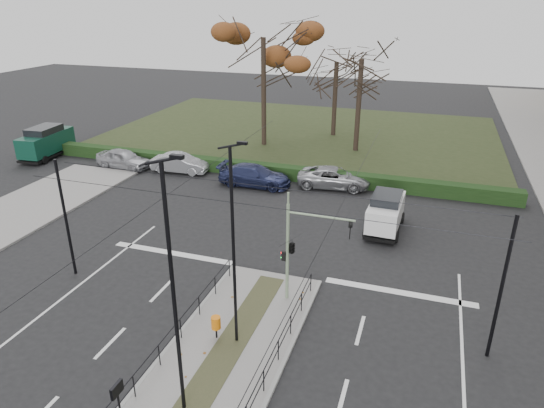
{
  "coord_description": "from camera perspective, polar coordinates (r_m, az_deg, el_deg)",
  "views": [
    {
      "loc": [
        6.43,
        -14.81,
        12.77
      ],
      "look_at": [
        -0.79,
        6.81,
        3.03
      ],
      "focal_mm": 32.0,
      "sensor_mm": 36.0,
      "label": 1
    }
  ],
  "objects": [
    {
      "name": "rust_tree",
      "position": [
        44.08,
        -1.03,
        19.01
      ],
      "size": [
        10.01,
        10.01,
        12.51
      ],
      "color": "black",
      "rests_on": "park"
    },
    {
      "name": "parked_car_first",
      "position": [
        41.08,
        -17.09,
        5.11
      ],
      "size": [
        4.69,
        2.18,
        1.55
      ],
      "primitive_type": "imported",
      "rotation": [
        0.0,
        0.0,
        1.49
      ],
      "color": "#97999E",
      "rests_on": "ground"
    },
    {
      "name": "streetlamp_median_far",
      "position": [
        17.86,
        -4.51,
        -5.15
      ],
      "size": [
        0.69,
        0.14,
        8.24
      ],
      "color": "black",
      "rests_on": "median_island"
    },
    {
      "name": "parked_car_fourth",
      "position": [
        35.5,
        7.33,
        3.11
      ],
      "size": [
        5.48,
        2.97,
        1.46
      ],
      "primitive_type": "imported",
      "rotation": [
        0.0,
        0.0,
        1.68
      ],
      "color": "#97999E",
      "rests_on": "ground"
    },
    {
      "name": "bare_tree_center",
      "position": [
        48.18,
        7.59,
        15.61
      ],
      "size": [
        6.88,
        6.88,
        9.35
      ],
      "color": "black",
      "rests_on": "park"
    },
    {
      "name": "parked_car_second",
      "position": [
        38.99,
        -10.77,
        4.75
      ],
      "size": [
        4.62,
        1.92,
        1.49
      ],
      "primitive_type": "imported",
      "rotation": [
        0.0,
        0.0,
        1.65
      ],
      "color": "#97999E",
      "rests_on": "ground"
    },
    {
      "name": "litter_bin",
      "position": [
        19.97,
        -6.62,
        -13.73
      ],
      "size": [
        0.38,
        0.38,
        0.98
      ],
      "color": "black",
      "rests_on": "median_island"
    },
    {
      "name": "hedge",
      "position": [
        37.7,
        -1.84,
        4.12
      ],
      "size": [
        38.0,
        1.0,
        1.0
      ],
      "primitive_type": "cube",
      "color": "black",
      "rests_on": "ground"
    },
    {
      "name": "green_van",
      "position": [
        46.23,
        -25.04,
        6.69
      ],
      "size": [
        2.54,
        5.57,
        2.67
      ],
      "color": "#0B3326",
      "rests_on": "ground"
    },
    {
      "name": "traffic_light",
      "position": [
        21.1,
        2.55,
        -4.96
      ],
      "size": [
        3.16,
        1.79,
        4.64
      ],
      "color": "gray",
      "rests_on": "median_island"
    },
    {
      "name": "white_van",
      "position": [
        29.22,
        13.23,
        -0.85
      ],
      "size": [
        2.09,
        4.29,
        2.3
      ],
      "color": "silver",
      "rests_on": "ground"
    },
    {
      "name": "info_panel",
      "position": [
        16.34,
        -17.71,
        -20.66
      ],
      "size": [
        0.12,
        0.53,
        2.05
      ],
      "color": "black",
      "rests_on": "median_island"
    },
    {
      "name": "streetlamp_median_near",
      "position": [
        14.96,
        -11.45,
        -10.28
      ],
      "size": [
        0.74,
        0.15,
        8.87
      ],
      "color": "black",
      "rests_on": "median_island"
    },
    {
      "name": "parked_car_third",
      "position": [
        35.5,
        -2.05,
        3.36
      ],
      "size": [
        5.36,
        2.26,
        1.54
      ],
      "primitive_type": "imported",
      "rotation": [
        0.0,
        0.0,
        1.59
      ],
      "color": "#20264B",
      "rests_on": "ground"
    },
    {
      "name": "bare_tree_near",
      "position": [
        43.07,
        10.46,
        15.66
      ],
      "size": [
        6.04,
        6.04,
        10.54
      ],
      "color": "black",
      "rests_on": "park"
    },
    {
      "name": "median_railing",
      "position": [
        18.16,
        -7.41,
        -17.62
      ],
      "size": [
        4.14,
        13.24,
        0.92
      ],
      "color": "black",
      "rests_on": "median_island"
    },
    {
      "name": "ground",
      "position": [
        20.59,
        -4.06,
        -15.28
      ],
      "size": [
        140.0,
        140.0,
        0.0
      ],
      "primitive_type": "plane",
      "color": "black",
      "rests_on": "ground"
    },
    {
      "name": "median_island",
      "position": [
        18.82,
        -7.12,
        -19.53
      ],
      "size": [
        4.4,
        15.0,
        0.14
      ],
      "primitive_type": "cube",
      "color": "slate",
      "rests_on": "ground"
    },
    {
      "name": "park",
      "position": [
        50.08,
        3.51,
        8.37
      ],
      "size": [
        38.0,
        26.0,
        0.1
      ],
      "primitive_type": "cube",
      "color": "#252F17",
      "rests_on": "ground"
    },
    {
      "name": "catenary",
      "position": [
        19.97,
        -2.58,
        -4.81
      ],
      "size": [
        20.0,
        34.0,
        6.0
      ],
      "color": "black",
      "rests_on": "ground"
    }
  ]
}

